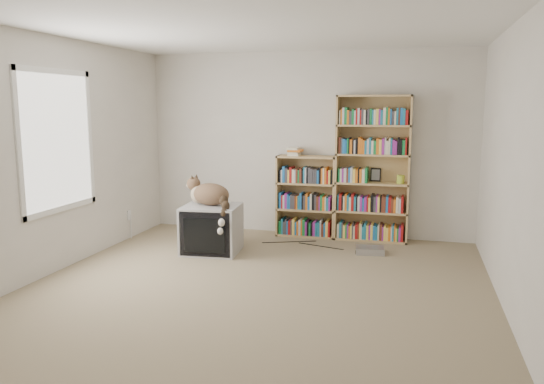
% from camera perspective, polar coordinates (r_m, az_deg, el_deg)
% --- Properties ---
extents(floor, '(4.50, 5.00, 0.01)m').
position_cam_1_polar(floor, '(5.18, -2.00, -10.72)').
color(floor, gray).
rests_on(floor, ground).
extents(wall_back, '(4.50, 0.02, 2.50)m').
position_cam_1_polar(wall_back, '(7.32, 3.77, 5.15)').
color(wall_back, silver).
rests_on(wall_back, floor).
extents(wall_front, '(4.50, 0.02, 2.50)m').
position_cam_1_polar(wall_front, '(2.65, -18.39, -2.58)').
color(wall_front, silver).
rests_on(wall_front, floor).
extents(wall_left, '(0.02, 5.00, 2.50)m').
position_cam_1_polar(wall_left, '(5.97, -23.23, 3.50)').
color(wall_left, silver).
rests_on(wall_left, floor).
extents(wall_right, '(0.02, 5.00, 2.50)m').
position_cam_1_polar(wall_right, '(4.75, 24.84, 2.10)').
color(wall_right, silver).
rests_on(wall_right, floor).
extents(ceiling, '(4.50, 5.00, 0.02)m').
position_cam_1_polar(ceiling, '(4.93, -2.17, 17.76)').
color(ceiling, white).
rests_on(ceiling, wall_back).
extents(window, '(0.02, 1.22, 1.52)m').
position_cam_1_polar(window, '(6.11, -22.07, 5.10)').
color(window, white).
rests_on(window, wall_left).
extents(crt_tv, '(0.72, 0.66, 0.58)m').
position_cam_1_polar(crt_tv, '(6.52, -6.49, -3.96)').
color(crt_tv, '#ADACAF').
rests_on(crt_tv, floor).
extents(cat, '(0.70, 0.63, 0.59)m').
position_cam_1_polar(cat, '(6.42, -6.48, -0.62)').
color(cat, '#382417').
rests_on(cat, crt_tv).
extents(bookcase_tall, '(0.95, 0.30, 1.91)m').
position_cam_1_polar(bookcase_tall, '(7.09, 10.76, 2.06)').
color(bookcase_tall, tan).
rests_on(bookcase_tall, floor).
extents(bookcase_short, '(0.80, 0.30, 1.10)m').
position_cam_1_polar(bookcase_short, '(7.26, 3.76, -0.78)').
color(bookcase_short, tan).
rests_on(bookcase_short, floor).
extents(book_stack, '(0.20, 0.25, 0.11)m').
position_cam_1_polar(book_stack, '(7.19, 2.40, 4.37)').
color(book_stack, '#A31516').
rests_on(book_stack, bookcase_short).
extents(green_mug, '(0.10, 0.10, 0.11)m').
position_cam_1_polar(green_mug, '(7.06, 13.67, 1.36)').
color(green_mug, '#ACCB3A').
rests_on(green_mug, bookcase_tall).
extents(framed_print, '(0.13, 0.05, 0.18)m').
position_cam_1_polar(framed_print, '(7.17, 11.09, 1.84)').
color(framed_print, black).
rests_on(framed_print, bookcase_tall).
extents(dvd_player, '(0.37, 0.28, 0.08)m').
position_cam_1_polar(dvd_player, '(6.58, 10.49, -6.17)').
color(dvd_player, '#9F9FA4').
rests_on(dvd_player, floor).
extents(wall_outlet, '(0.01, 0.08, 0.13)m').
position_cam_1_polar(wall_outlet, '(7.38, -15.11, -2.40)').
color(wall_outlet, silver).
rests_on(wall_outlet, wall_left).
extents(floor_cables, '(1.20, 0.70, 0.01)m').
position_cam_1_polar(floor_cables, '(6.73, 1.70, -5.97)').
color(floor_cables, black).
rests_on(floor_cables, floor).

